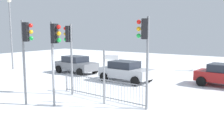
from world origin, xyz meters
name	(u,v)px	position (x,y,z in m)	size (l,w,h in m)	color
ground_plane	(71,110)	(0.00, 0.00, 0.00)	(60.00, 60.00, 0.00)	white
traffic_light_rear_right	(26,43)	(-2.30, -0.52, 3.01)	(0.51, 0.42, 4.10)	slate
traffic_light_mid_left	(144,42)	(2.75, 1.93, 3.11)	(0.48, 0.45, 4.23)	slate
traffic_light_mid_right	(55,45)	(-0.94, 0.03, 2.95)	(0.57, 0.34, 4.03)	slate
traffic_light_foreground_left	(69,43)	(-2.08, 2.18, 2.92)	(0.57, 0.32, 3.98)	slate
direction_sign_post	(105,74)	(0.77, 1.69, 1.52)	(0.77, 0.23, 2.69)	slate
pedestrian_guard_railing	(102,88)	(-0.01, 2.42, 0.55)	(5.76, 0.58, 1.07)	slate
car_silver_trailing	(126,71)	(-1.40, 7.16, 0.77)	(3.92, 2.16, 1.47)	#B2B5BA
car_grey_near	(76,64)	(-6.84, 7.94, 0.77)	(3.97, 2.29, 1.47)	slate
street_lamp	(11,26)	(-13.34, 6.24, 4.01)	(0.36, 0.36, 6.52)	slate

